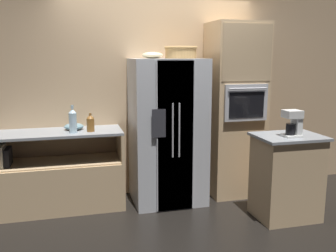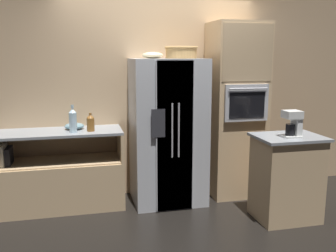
{
  "view_description": "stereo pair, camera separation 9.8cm",
  "coord_description": "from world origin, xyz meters",
  "px_view_note": "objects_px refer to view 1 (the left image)",
  "views": [
    {
      "loc": [
        -1.09,
        -4.32,
        1.8
      ],
      "look_at": [
        0.02,
        -0.07,
        0.97
      ],
      "focal_mm": 40.0,
      "sensor_mm": 36.0,
      "label": 1
    },
    {
      "loc": [
        -0.99,
        -4.34,
        1.8
      ],
      "look_at": [
        0.02,
        -0.07,
        0.97
      ],
      "focal_mm": 40.0,
      "sensor_mm": 36.0,
      "label": 2
    }
  ],
  "objects_px": {
    "bottle_tall": "(73,121)",
    "bottle_short": "(90,123)",
    "refrigerator": "(168,132)",
    "wall_oven": "(235,110)",
    "fruit_bowl": "(152,55)",
    "coffee_maker": "(293,122)",
    "wicker_basket": "(181,52)",
    "mixing_bowl": "(74,127)"
  },
  "relations": [
    {
      "from": "refrigerator",
      "to": "fruit_bowl",
      "type": "bearing_deg",
      "value": 166.14
    },
    {
      "from": "fruit_bowl",
      "to": "coffee_maker",
      "type": "xyz_separation_m",
      "value": [
        1.32,
        -0.94,
        -0.7
      ]
    },
    {
      "from": "coffee_maker",
      "to": "mixing_bowl",
      "type": "bearing_deg",
      "value": 155.13
    },
    {
      "from": "fruit_bowl",
      "to": "wall_oven",
      "type": "bearing_deg",
      "value": 0.91
    },
    {
      "from": "fruit_bowl",
      "to": "bottle_short",
      "type": "bearing_deg",
      "value": -175.36
    },
    {
      "from": "refrigerator",
      "to": "wall_oven",
      "type": "distance_m",
      "value": 0.94
    },
    {
      "from": "bottle_tall",
      "to": "bottle_short",
      "type": "distance_m",
      "value": 0.2
    },
    {
      "from": "bottle_short",
      "to": "mixing_bowl",
      "type": "xyz_separation_m",
      "value": [
        -0.19,
        0.16,
        -0.06
      ]
    },
    {
      "from": "bottle_short",
      "to": "wicker_basket",
      "type": "bearing_deg",
      "value": 3.71
    },
    {
      "from": "bottle_short",
      "to": "refrigerator",
      "type": "bearing_deg",
      "value": 1.08
    },
    {
      "from": "refrigerator",
      "to": "wall_oven",
      "type": "relative_size",
      "value": 0.8
    },
    {
      "from": "wicker_basket",
      "to": "mixing_bowl",
      "type": "bearing_deg",
      "value": 175.96
    },
    {
      "from": "wall_oven",
      "to": "bottle_tall",
      "type": "xyz_separation_m",
      "value": [
        -2.03,
        -0.11,
        -0.03
      ]
    },
    {
      "from": "fruit_bowl",
      "to": "bottle_tall",
      "type": "xyz_separation_m",
      "value": [
        -0.94,
        -0.09,
        -0.73
      ]
    },
    {
      "from": "wall_oven",
      "to": "fruit_bowl",
      "type": "bearing_deg",
      "value": -179.09
    },
    {
      "from": "mixing_bowl",
      "to": "wicker_basket",
      "type": "bearing_deg",
      "value": -4.04
    },
    {
      "from": "bottle_tall",
      "to": "wicker_basket",
      "type": "bearing_deg",
      "value": 4.36
    },
    {
      "from": "bottle_short",
      "to": "bottle_tall",
      "type": "bearing_deg",
      "value": -172.01
    },
    {
      "from": "wicker_basket",
      "to": "bottle_tall",
      "type": "height_order",
      "value": "wicker_basket"
    },
    {
      "from": "wicker_basket",
      "to": "coffee_maker",
      "type": "relative_size",
      "value": 1.38
    },
    {
      "from": "refrigerator",
      "to": "mixing_bowl",
      "type": "relative_size",
      "value": 7.78
    },
    {
      "from": "bottle_short",
      "to": "mixing_bowl",
      "type": "bearing_deg",
      "value": 139.0
    },
    {
      "from": "bottle_tall",
      "to": "coffee_maker",
      "type": "xyz_separation_m",
      "value": [
        2.26,
        -0.86,
        0.03
      ]
    },
    {
      "from": "refrigerator",
      "to": "wicker_basket",
      "type": "height_order",
      "value": "wicker_basket"
    },
    {
      "from": "wall_oven",
      "to": "bottle_tall",
      "type": "bearing_deg",
      "value": -177.03
    },
    {
      "from": "fruit_bowl",
      "to": "bottle_short",
      "type": "distance_m",
      "value": 1.07
    },
    {
      "from": "wicker_basket",
      "to": "bottle_tall",
      "type": "xyz_separation_m",
      "value": [
        -1.3,
        -0.1,
        -0.77
      ]
    },
    {
      "from": "wicker_basket",
      "to": "refrigerator",
      "type": "bearing_deg",
      "value": -163.08
    },
    {
      "from": "bottle_tall",
      "to": "mixing_bowl",
      "type": "height_order",
      "value": "bottle_tall"
    },
    {
      "from": "fruit_bowl",
      "to": "mixing_bowl",
      "type": "height_order",
      "value": "fruit_bowl"
    },
    {
      "from": "bottle_short",
      "to": "coffee_maker",
      "type": "xyz_separation_m",
      "value": [
        2.07,
        -0.88,
        0.06
      ]
    },
    {
      "from": "fruit_bowl",
      "to": "bottle_short",
      "type": "height_order",
      "value": "fruit_bowl"
    },
    {
      "from": "refrigerator",
      "to": "bottle_short",
      "type": "height_order",
      "value": "refrigerator"
    },
    {
      "from": "refrigerator",
      "to": "wicker_basket",
      "type": "bearing_deg",
      "value": 16.92
    },
    {
      "from": "refrigerator",
      "to": "bottle_tall",
      "type": "height_order",
      "value": "refrigerator"
    },
    {
      "from": "fruit_bowl",
      "to": "mixing_bowl",
      "type": "xyz_separation_m",
      "value": [
        -0.93,
        0.1,
        -0.83
      ]
    },
    {
      "from": "refrigerator",
      "to": "mixing_bowl",
      "type": "bearing_deg",
      "value": 172.57
    },
    {
      "from": "bottle_tall",
      "to": "refrigerator",
      "type": "bearing_deg",
      "value": 2.29
    },
    {
      "from": "wall_oven",
      "to": "bottle_short",
      "type": "xyz_separation_m",
      "value": [
        -1.83,
        -0.08,
        -0.07
      ]
    },
    {
      "from": "wall_oven",
      "to": "mixing_bowl",
      "type": "bearing_deg",
      "value": 177.61
    },
    {
      "from": "fruit_bowl",
      "to": "mixing_bowl",
      "type": "distance_m",
      "value": 1.25
    },
    {
      "from": "fruit_bowl",
      "to": "coffee_maker",
      "type": "height_order",
      "value": "fruit_bowl"
    }
  ]
}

